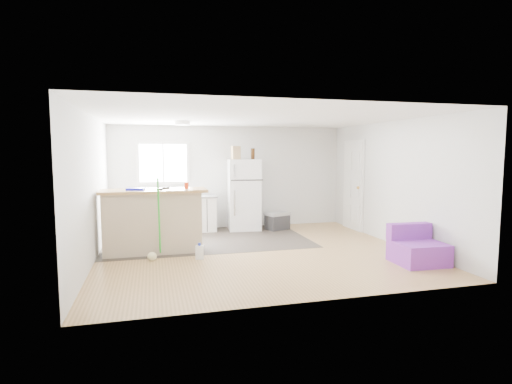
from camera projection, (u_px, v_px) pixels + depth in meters
room at (257, 186)px, 7.08m from camera, size 5.51×5.01×2.41m
vinyl_zone at (208, 239)px, 8.22m from camera, size 4.05×2.50×0.00m
window at (163, 163)px, 9.05m from camera, size 1.18×0.06×0.98m
interior_door at (353, 186)px, 9.28m from camera, size 0.11×0.92×2.10m
ceiling_fixture at (182, 123)px, 7.82m from camera, size 0.30×0.30×0.07m
kitchen_cabinets at (176, 214)px, 8.97m from camera, size 1.82×0.58×1.07m
peninsula at (153, 221)px, 7.14m from camera, size 1.85×0.72×1.13m
refrigerator at (244, 195)px, 9.25m from camera, size 0.77×0.74×1.63m
cooler at (277, 221)px, 9.27m from camera, size 0.62×0.53×0.40m
purple_seat at (417, 249)px, 6.46m from camera, size 0.77×0.73×0.62m
cleaner_jug at (200, 252)px, 6.70m from camera, size 0.15×0.12×0.28m
mop at (154, 246)px, 6.65m from camera, size 0.23×0.39×1.38m
red_cup at (186, 185)px, 7.22m from camera, size 0.09×0.09×0.12m
blue_tray at (136, 189)px, 6.96m from camera, size 0.33×0.27×0.04m
tool_a at (166, 188)px, 7.22m from camera, size 0.15×0.09×0.03m
tool_b at (160, 189)px, 6.97m from camera, size 0.11×0.07×0.03m
cardboard_box at (236, 153)px, 9.02m from camera, size 0.22×0.16×0.30m
bottle_left at (252, 154)px, 9.11m from camera, size 0.08×0.08×0.25m
bottle_right at (253, 154)px, 9.16m from camera, size 0.08×0.08×0.25m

